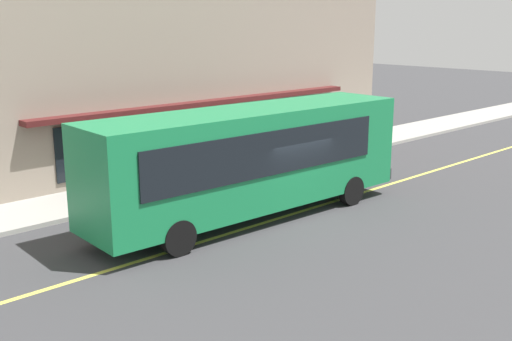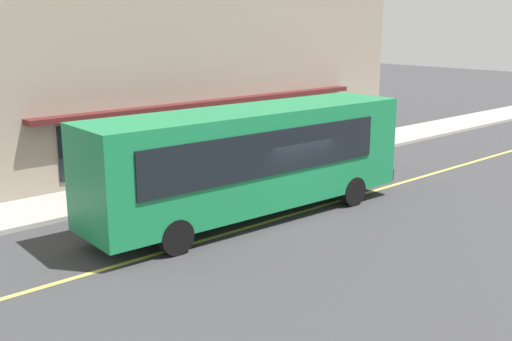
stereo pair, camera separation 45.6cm
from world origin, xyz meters
name	(u,v)px [view 2 (the right image)]	position (x,y,z in m)	size (l,w,h in m)	color
ground	(286,216)	(0.00, 0.00, 0.00)	(120.00, 120.00, 0.00)	#38383A
sidewalk	(185,180)	(0.00, 5.67, 0.07)	(80.00, 2.81, 0.15)	#9E9B93
lane_centre_stripe	(286,216)	(0.00, 0.00, 0.00)	(36.00, 0.16, 0.01)	#D8D14C
bus	(252,157)	(-0.91, 0.63, 1.99)	(11.21, 2.91, 3.50)	#197F47
pedestrian_waiting	(284,132)	(6.23, 6.56, 1.09)	(0.34, 0.34, 1.59)	black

